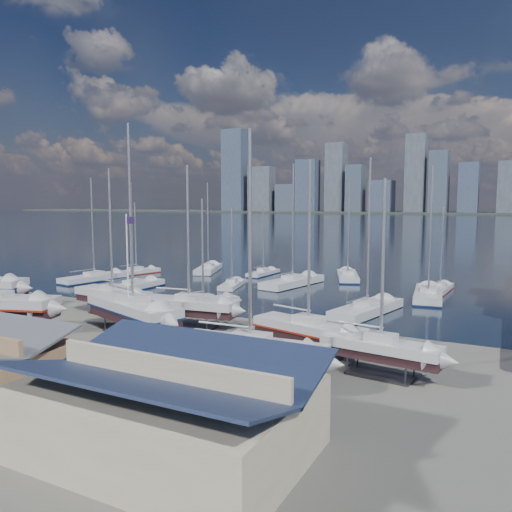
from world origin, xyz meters
The scene contains 27 objects.
ground centered at (0.00, -10.00, 0.00)m, with size 1400.00×1400.00×0.00m, color #605E59.
water centered at (0.00, 300.00, -0.15)m, with size 1400.00×600.00×0.40m, color #1A293D.
far_shore centered at (0.00, 560.00, 1.10)m, with size 1400.00×80.00×2.20m, color #2D332D.
skyline centered at (-7.83, 553.76, 39.09)m, with size 639.14×43.80×107.69m.
shed_blue centered at (16.00, -26.00, 2.42)m, with size 13.65×9.45×4.71m.
sailboat_cradle_2 centered at (-7.21, -4.95, 2.04)m, with size 9.61×3.80×15.31m.
sailboat_cradle_3 centered at (0.19, -10.24, 2.21)m, with size 12.05×7.02×18.60m.
sailboat_cradle_4 centered at (3.07, -5.66, 2.04)m, with size 9.55×3.72×15.25m.
sailboat_cradle_5 centered at (15.20, -16.14, 2.09)m, with size 10.29×3.40×16.37m.
sailboat_cradle_6 centered at (16.46, -8.98, 2.02)m, with size 9.54×4.77×14.93m.
sailboat_cradle_7 centered at (22.50, -11.05, 1.94)m, with size 8.27×3.22×13.36m.
sailboat_moored_0 centered at (-25.89, 10.95, 0.31)m, with size 4.62×11.21×16.26m.
sailboat_moored_1 centered at (-25.24, 19.68, 0.31)m, with size 4.31×8.66×12.47m.
sailboat_moored_2 centered at (-16.13, 27.56, 0.32)m, with size 6.53×10.89×15.91m.
sailboat_moored_3 centered at (-15.48, 7.76, 0.31)m, with size 2.97×10.25×15.28m.
sailboat_moored_4 centered at (-4.52, 15.59, 0.33)m, with size 4.11×7.97×11.58m.
sailboat_moored_5 centered at (-5.90, 28.19, 0.31)m, with size 2.49×8.03×11.91m.
sailboat_moored_6 centered at (-1.19, 3.21, 0.31)m, with size 6.18×8.70×12.84m.
sailboat_moored_7 centered at (2.49, 20.71, 0.33)m, with size 5.53×12.38×18.06m.
sailboat_moored_8 centered at (7.71, 30.17, 0.31)m, with size 6.34×10.81×15.61m.
sailboat_moored_9 centered at (16.72, 7.48, 0.32)m, with size 5.51×11.80×17.19m.
sailboat_moored_10 centered at (21.21, 19.28, 0.31)m, with size 4.60×11.72×17.06m.
sailboat_moored_11 centered at (21.85, 25.56, 0.31)m, with size 2.68×8.03×11.82m.
car_b centered at (-3.10, -19.16, 0.73)m, with size 1.55×4.44×1.46m, color gray.
car_c centered at (-1.84, -18.48, 0.65)m, with size 2.15×4.67×1.30m, color gray.
car_d centered at (9.83, -19.61, 0.75)m, with size 2.10×5.17×1.50m, color gray.
flagpole centered at (0.23, -10.76, 6.15)m, with size 0.96×0.12×10.81m.
Camera 1 is at (30.05, -44.14, 11.69)m, focal length 35.00 mm.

